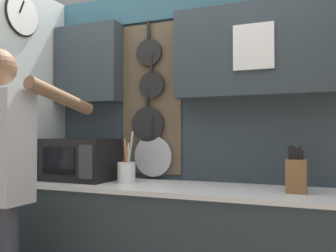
{
  "coord_description": "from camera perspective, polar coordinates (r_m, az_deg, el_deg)",
  "views": [
    {
      "loc": [
        0.96,
        -2.25,
        1.24
      ],
      "look_at": [
        -0.07,
        0.19,
        1.3
      ],
      "focal_mm": 40.0,
      "sensor_mm": 36.0,
      "label": 1
    }
  ],
  "objects": [
    {
      "name": "utensil_crock",
      "position": [
        2.6,
        -6.36,
        -6.73
      ],
      "size": [
        0.12,
        0.12,
        0.35
      ],
      "color": "white",
      "rests_on": "base_cabinet_counter"
    },
    {
      "name": "microwave",
      "position": [
        2.79,
        -13.1,
        -4.97
      ],
      "size": [
        0.49,
        0.37,
        0.3
      ],
      "color": "black",
      "rests_on": "base_cabinet_counter"
    },
    {
      "name": "back_wall_unit",
      "position": [
        2.7,
        2.56,
        2.72
      ],
      "size": [
        2.67,
        0.22,
        2.32
      ],
      "color": "#2D383D",
      "rests_on": "ground_plane"
    },
    {
      "name": "knife_block",
      "position": [
        2.28,
        19.0,
        -7.07
      ],
      "size": [
        0.11,
        0.15,
        0.27
      ],
      "color": "brown",
      "rests_on": "base_cabinet_counter"
    }
  ]
}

